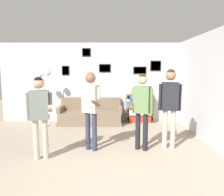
# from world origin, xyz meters

# --- Properties ---
(ground_plane) EXTENTS (20.00, 20.00, 0.00)m
(ground_plane) POSITION_xyz_m (0.00, 0.00, 0.00)
(ground_plane) COLOR gray
(wall_back) EXTENTS (7.33, 0.08, 2.70)m
(wall_back) POSITION_xyz_m (0.00, 4.51, 1.36)
(wall_back) COLOR silver
(wall_back) RESTS_ON ground_plane
(wall_right) EXTENTS (0.06, 6.88, 2.70)m
(wall_right) POSITION_xyz_m (2.49, 2.24, 1.35)
(wall_right) COLOR silver
(wall_right) RESTS_ON ground_plane
(couch) EXTENTS (2.08, 0.80, 0.84)m
(couch) POSITION_xyz_m (-0.56, 4.09, 0.28)
(couch) COLOR #7A6651
(couch) RESTS_ON ground_plane
(bookshelf) EXTENTS (0.92, 0.30, 0.96)m
(bookshelf) POSITION_xyz_m (1.12, 4.29, 0.48)
(bookshelf) COLOR brown
(bookshelf) RESTS_ON ground_plane
(floor_lamp) EXTENTS (0.47, 0.28, 1.79)m
(floor_lamp) POSITION_xyz_m (-2.00, 3.87, 1.37)
(floor_lamp) COLOR #ADA89E
(floor_lamp) RESTS_ON ground_plane
(person_player_foreground_left) EXTENTS (0.54, 0.43, 1.66)m
(person_player_foreground_left) POSITION_xyz_m (-1.26, 1.18, 1.02)
(person_player_foreground_left) COLOR #B7AD99
(person_player_foreground_left) RESTS_ON ground_plane
(person_player_foreground_center) EXTENTS (0.44, 0.60, 1.75)m
(person_player_foreground_center) POSITION_xyz_m (-0.30, 1.68, 1.08)
(person_player_foreground_center) COLOR #2D334C
(person_player_foreground_center) RESTS_ON ground_plane
(person_watcher_holding_cup) EXTENTS (0.58, 0.35, 1.71)m
(person_watcher_holding_cup) POSITION_xyz_m (0.82, 1.69, 1.06)
(person_watcher_holding_cup) COLOR black
(person_watcher_holding_cup) RESTS_ON ground_plane
(person_spectator_near_bookshelf) EXTENTS (0.50, 0.25, 1.81)m
(person_spectator_near_bookshelf) POSITION_xyz_m (1.46, 1.78, 1.13)
(person_spectator_near_bookshelf) COLOR #B7AD99
(person_spectator_near_bookshelf) RESTS_ON ground_plane
(drinking_cup) EXTENTS (0.09, 0.09, 0.11)m
(drinking_cup) POSITION_xyz_m (1.18, 4.29, 1.01)
(drinking_cup) COLOR yellow
(drinking_cup) RESTS_ON bookshelf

